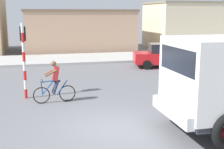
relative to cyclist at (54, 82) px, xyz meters
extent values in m
plane|color=slate|center=(1.65, -3.24, -0.86)|extent=(120.00, 120.00, 0.00)
cube|color=#ADADA8|center=(1.65, 11.56, -0.78)|extent=(80.00, 5.00, 0.16)
cube|color=silver|center=(3.07, -4.47, -0.06)|extent=(0.25, 2.38, 0.36)
cube|color=black|center=(3.22, -4.47, 1.43)|extent=(0.13, 2.13, 0.70)
torus|color=black|center=(4.16, -3.19, -0.31)|extent=(1.10, 0.24, 1.10)
cylinder|color=red|center=(4.16, -3.19, -0.31)|extent=(0.50, 0.30, 0.50)
torus|color=black|center=(-0.54, -0.04, -0.52)|extent=(0.68, 0.09, 0.68)
torus|color=black|center=(0.51, 0.04, -0.52)|extent=(0.68, 0.09, 0.68)
cylinder|color=#1E4C8C|center=(-0.19, -0.01, 0.04)|extent=(0.60, 0.09, 0.09)
cylinder|color=#1E4C8C|center=(-0.25, -0.02, -0.20)|extent=(0.51, 0.08, 0.57)
cylinder|color=#1E4C8C|center=(0.31, 0.02, -0.25)|extent=(0.44, 0.08, 0.57)
cylinder|color=#1E4C8C|center=(-0.51, -0.04, -0.23)|extent=(0.10, 0.05, 0.59)
cylinder|color=black|center=(-0.49, -0.04, 0.09)|extent=(0.07, 0.50, 0.03)
cube|color=black|center=(0.11, 0.01, 0.02)|extent=(0.25, 0.14, 0.06)
cube|color=#D13838|center=(0.06, 0.00, 0.35)|extent=(0.32, 0.34, 0.59)
sphere|color=brown|center=(-0.01, 0.00, 0.75)|extent=(0.22, 0.22, 0.22)
cylinder|color=#2D334C|center=(0.04, -0.10, -0.21)|extent=(0.31, 0.14, 0.57)
cylinder|color=brown|center=(-0.13, -0.17, 0.40)|extent=(0.50, 0.13, 0.29)
cylinder|color=#2D334C|center=(0.02, 0.10, -0.21)|extent=(0.31, 0.14, 0.57)
cylinder|color=brown|center=(-0.15, 0.15, 0.40)|extent=(0.50, 0.13, 0.29)
cylinder|color=red|center=(-1.17, 0.94, -0.66)|extent=(0.12, 0.12, 0.40)
cylinder|color=white|center=(-1.17, 0.94, -0.26)|extent=(0.12, 0.12, 0.40)
cylinder|color=red|center=(-1.17, 0.94, 0.14)|extent=(0.12, 0.12, 0.40)
cylinder|color=white|center=(-1.17, 0.94, 0.54)|extent=(0.12, 0.12, 0.40)
cylinder|color=red|center=(-1.17, 0.94, 0.94)|extent=(0.12, 0.12, 0.40)
cylinder|color=white|center=(-1.17, 0.94, 1.34)|extent=(0.12, 0.12, 0.40)
cylinder|color=red|center=(-1.17, 0.94, 1.74)|extent=(0.12, 0.12, 0.40)
cylinder|color=white|center=(-1.17, 0.94, 2.14)|extent=(0.12, 0.12, 0.40)
cube|color=black|center=(-1.17, 1.12, 1.89)|extent=(0.24, 0.20, 0.60)
sphere|color=green|center=(-1.17, 1.24, 1.89)|extent=(0.14, 0.14, 0.14)
cube|color=red|center=(7.67, 6.68, -0.21)|extent=(4.27, 2.49, 0.70)
cube|color=black|center=(7.82, 6.65, 0.44)|extent=(2.45, 1.87, 0.60)
cylinder|color=black|center=(6.28, 6.10, -0.56)|extent=(0.62, 0.30, 0.60)
cylinder|color=black|center=(6.64, 7.77, -0.56)|extent=(0.62, 0.30, 0.60)
cylinder|color=black|center=(8.71, 5.59, -0.56)|extent=(0.62, 0.30, 0.60)
cylinder|color=black|center=(9.06, 7.25, -0.56)|extent=(0.62, 0.30, 0.60)
cube|color=tan|center=(3.50, 17.96, 1.00)|extent=(10.18, 6.57, 3.73)
cube|color=#775E4C|center=(3.50, 17.96, 2.97)|extent=(10.38, 6.70, 0.20)
cube|color=beige|center=(15.01, 17.53, 1.40)|extent=(7.77, 6.37, 4.53)
cube|color=gray|center=(15.01, 17.53, 3.77)|extent=(7.93, 6.50, 0.20)
camera|label=1|loc=(-0.68, -12.30, 2.73)|focal=49.12mm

